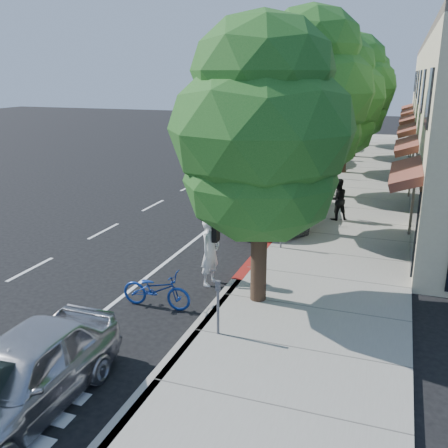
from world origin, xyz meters
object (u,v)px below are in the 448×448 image
at_px(street_tree_5, 364,88).
at_px(dark_suv_far, 337,142).
at_px(silver_suv, 276,199).
at_px(cyclist, 210,252).
at_px(dark_sedan, 279,165).
at_px(street_tree_3, 348,90).
at_px(street_tree_4, 357,92).
at_px(bicycle, 156,290).
at_px(street_tree_2, 333,99).
at_px(white_pickup, 321,156).
at_px(street_tree_1, 309,96).
at_px(near_car_a, 22,375).
at_px(pedestrian, 337,199).
at_px(street_tree_0, 262,134).

distance_m(street_tree_5, dark_suv_far, 5.28).
bearing_deg(silver_suv, dark_suv_far, 83.43).
height_order(cyclist, dark_sedan, cyclist).
bearing_deg(street_tree_5, street_tree_3, -90.00).
relative_size(street_tree_4, bicycle, 4.00).
xyz_separation_m(street_tree_2, street_tree_4, (-0.00, 12.00, -0.07)).
bearing_deg(bicycle, street_tree_5, -5.99).
bearing_deg(street_tree_3, white_pickup, 129.96).
relative_size(cyclist, silver_suv, 0.30).
height_order(street_tree_2, street_tree_4, street_tree_2).
relative_size(street_tree_3, white_pickup, 1.57).
distance_m(street_tree_1, street_tree_2, 6.01).
xyz_separation_m(street_tree_2, dark_suv_far, (-1.40, 14.62, -3.79)).
bearing_deg(cyclist, street_tree_4, 10.04).
relative_size(street_tree_5, silver_suv, 1.18).
height_order(street_tree_1, near_car_a, street_tree_1).
relative_size(street_tree_2, pedestrian, 4.55).
xyz_separation_m(silver_suv, white_pickup, (-0.14, 12.33, -0.15)).
relative_size(street_tree_1, street_tree_5, 1.05).
bearing_deg(street_tree_0, dark_suv_far, 93.01).
xyz_separation_m(street_tree_2, street_tree_5, (0.00, 18.00, 0.01)).
bearing_deg(dark_sedan, white_pickup, 65.33).
bearing_deg(silver_suv, street_tree_1, -53.55).
xyz_separation_m(cyclist, silver_suv, (0.20, 6.70, -0.08)).
distance_m(street_tree_0, dark_sedan, 15.81).
xyz_separation_m(street_tree_0, street_tree_2, (-0.00, 12.00, 0.21)).
height_order(dark_sedan, white_pickup, dark_sedan).
relative_size(street_tree_5, dark_sedan, 1.45).
xyz_separation_m(bicycle, near_car_a, (-0.32, -4.40, 0.25)).
bearing_deg(street_tree_1, white_pickup, 96.34).
bearing_deg(street_tree_5, street_tree_1, -90.00).
xyz_separation_m(bicycle, white_pickup, (0.82, 20.83, 0.25)).
height_order(street_tree_2, dark_suv_far, street_tree_2).
relative_size(street_tree_1, street_tree_3, 1.00).
bearing_deg(silver_suv, street_tree_3, 75.83).
height_order(street_tree_1, silver_suv, street_tree_1).
relative_size(dark_suv_far, pedestrian, 2.64).
bearing_deg(near_car_a, street_tree_5, 85.73).
relative_size(street_tree_3, near_car_a, 1.86).
height_order(dark_suv_far, near_car_a, dark_suv_far).
bearing_deg(white_pickup, pedestrian, -77.31).
relative_size(street_tree_0, street_tree_4, 0.97).
bearing_deg(silver_suv, street_tree_4, 78.58).
distance_m(street_tree_1, street_tree_4, 18.01).
relative_size(silver_suv, dark_suv_far, 1.47).
height_order(street_tree_1, cyclist, street_tree_1).
bearing_deg(street_tree_1, cyclist, -107.11).
bearing_deg(street_tree_3, pedestrian, -84.61).
relative_size(white_pickup, dark_suv_far, 1.17).
xyz_separation_m(street_tree_3, near_car_a, (-2.67, -23.40, -4.04)).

